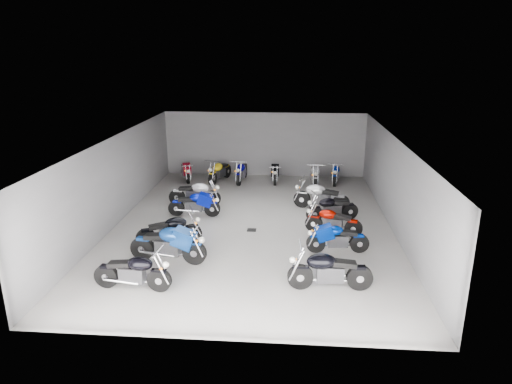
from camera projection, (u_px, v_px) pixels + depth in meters
ground at (253, 225)px, 16.72m from camera, size 14.00×14.00×0.00m
wall_back at (264, 144)px, 22.91m from camera, size 10.00×0.10×3.20m
wall_left at (116, 180)px, 16.62m from camera, size 0.10×14.00×3.20m
wall_right at (396, 186)px, 15.88m from camera, size 0.10×14.00×3.20m
ceiling at (253, 138)px, 15.76m from camera, size 10.00×14.00×0.04m
drain_grate at (252, 230)px, 16.25m from camera, size 0.32×0.32×0.01m
motorcycle_left_a at (133, 272)px, 12.09m from camera, size 2.15×0.46×0.94m
motorcycle_left_b at (169, 244)px, 13.65m from camera, size 2.40×0.55×1.05m
motorcycle_left_c at (170, 231)px, 14.84m from camera, size 2.06×0.90×0.95m
motorcycle_left_e at (195, 204)px, 17.48m from camera, size 2.02×0.39×0.89m
motorcycle_left_f at (195, 193)px, 18.68m from camera, size 2.17×0.45×0.95m
motorcycle_right_a at (329, 271)px, 12.09m from camera, size 2.28×0.47×1.00m
motorcycle_right_c at (337, 238)px, 14.33m from camera, size 1.99×0.43×0.87m
motorcycle_right_d at (333, 221)px, 15.76m from camera, size 1.96×0.67×0.88m
motorcycle_right_e at (332, 208)px, 17.04m from camera, size 1.99×0.72×0.89m
motorcycle_right_f at (321, 196)px, 18.21m from camera, size 2.23×0.73×1.00m
motorcycle_back_a at (186, 171)px, 22.36m from camera, size 0.83×1.87×0.86m
motorcycle_back_b at (220, 171)px, 22.13m from camera, size 0.83×2.07×0.94m
motorcycle_back_c at (242, 171)px, 22.10m from camera, size 0.46×2.13×0.94m
motorcycle_back_d at (275, 172)px, 22.10m from camera, size 0.40×1.99×0.87m
motorcycle_back_e at (315, 175)px, 21.45m from camera, size 0.42×2.17×0.95m
motorcycle_back_f at (336, 173)px, 21.90m from camera, size 0.49×1.99×0.88m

